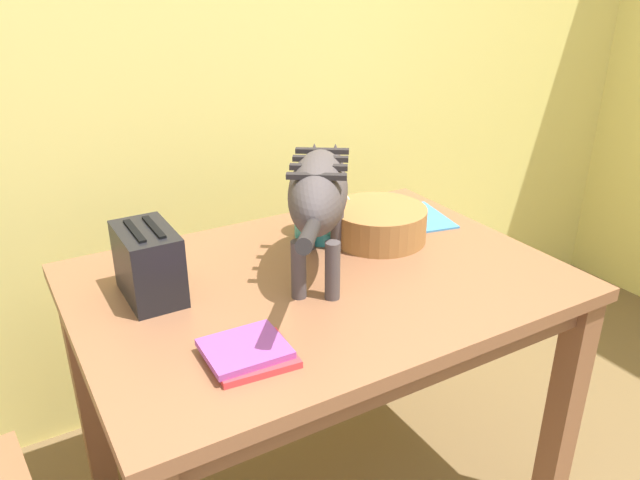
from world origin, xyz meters
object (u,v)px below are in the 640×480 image
object	(u,v)px
dining_table	(320,308)
cat	(320,191)
toaster	(149,263)
book_stack	(248,353)
magazine	(402,220)
coffee_mug	(326,209)
saucer_bowl	(325,229)
wicker_basket	(378,223)

from	to	relation	value
dining_table	cat	size ratio (longest dim) A/B	1.95
toaster	cat	bearing A→B (deg)	-10.03
dining_table	book_stack	xyz separation A→B (m)	(-0.30, -0.24, 0.11)
book_stack	dining_table	bearing A→B (deg)	37.87
magazine	coffee_mug	bearing A→B (deg)	-174.66
saucer_bowl	wicker_basket	bearing A→B (deg)	-41.55
dining_table	saucer_bowl	xyz separation A→B (m)	(0.14, 0.22, 0.11)
cat	dining_table	bearing A→B (deg)	-85.91
magazine	book_stack	xyz separation A→B (m)	(-0.71, -0.43, 0.01)
saucer_bowl	wicker_basket	xyz separation A→B (m)	(0.12, -0.10, 0.03)
book_stack	toaster	size ratio (longest dim) A/B	0.89
dining_table	book_stack	size ratio (longest dim) A/B	6.75
book_stack	wicker_basket	distance (m)	0.67
wicker_basket	cat	bearing A→B (deg)	-162.35
dining_table	magazine	world-z (taller)	magazine
toaster	book_stack	bearing A→B (deg)	-75.49
coffee_mug	saucer_bowl	bearing A→B (deg)	-180.00
cat	magazine	distance (m)	0.46
coffee_mug	wicker_basket	world-z (taller)	coffee_mug
book_stack	wicker_basket	bearing A→B (deg)	31.99
cat	saucer_bowl	bearing A→B (deg)	90.00
wicker_basket	toaster	bearing A→B (deg)	-179.88
saucer_bowl	book_stack	distance (m)	0.64
dining_table	saucer_bowl	distance (m)	0.29
magazine	toaster	bearing A→B (deg)	-163.17
dining_table	coffee_mug	size ratio (longest dim) A/B	9.16
coffee_mug	book_stack	distance (m)	0.64
book_stack	wicker_basket	size ratio (longest dim) A/B	0.65
cat	coffee_mug	world-z (taller)	cat
cat	coffee_mug	distance (m)	0.25
wicker_basket	toaster	distance (m)	0.66
cat	magazine	bearing A→B (deg)	55.81
magazine	book_stack	bearing A→B (deg)	-137.53
wicker_basket	coffee_mug	bearing A→B (deg)	137.58
wicker_basket	toaster	xyz separation A→B (m)	(-0.66, -0.00, 0.04)
dining_table	saucer_bowl	size ratio (longest dim) A/B	6.80
saucer_bowl	wicker_basket	distance (m)	0.16
wicker_basket	dining_table	bearing A→B (deg)	-155.98
dining_table	cat	bearing A→B (deg)	59.98
saucer_bowl	magazine	distance (m)	0.26
cat	book_stack	bearing A→B (deg)	-105.66
coffee_mug	book_stack	world-z (taller)	coffee_mug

